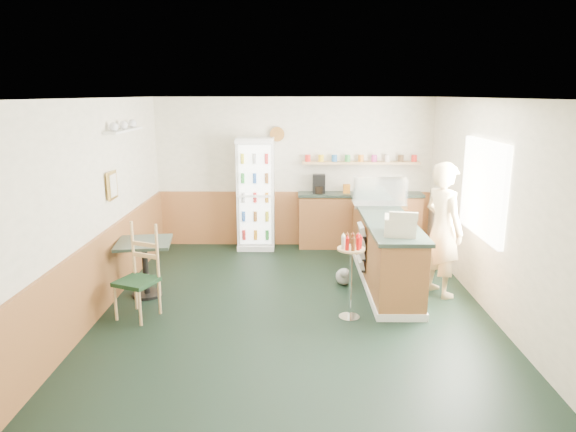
{
  "coord_description": "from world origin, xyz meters",
  "views": [
    {
      "loc": [
        -0.0,
        -6.29,
        2.75
      ],
      "look_at": [
        -0.08,
        0.6,
        1.11
      ],
      "focal_mm": 32.0,
      "sensor_mm": 36.0,
      "label": 1
    }
  ],
  "objects_px": {
    "drinks_fridge": "(256,194)",
    "cafe_chair": "(138,268)",
    "condiment_stand": "(351,263)",
    "shopkeeper": "(443,230)",
    "cafe_table": "(145,258)",
    "display_case": "(379,192)",
    "cash_register": "(400,226)"
  },
  "relations": [
    {
      "from": "cafe_chair",
      "to": "shopkeeper",
      "type": "bearing_deg",
      "value": 33.24
    },
    {
      "from": "cafe_table",
      "to": "cafe_chair",
      "type": "xyz_separation_m",
      "value": [
        0.09,
        -0.61,
        0.06
      ]
    },
    {
      "from": "shopkeeper",
      "to": "cafe_table",
      "type": "distance_m",
      "value": 4.12
    },
    {
      "from": "condiment_stand",
      "to": "display_case",
      "type": "bearing_deg",
      "value": 71.7
    },
    {
      "from": "condiment_stand",
      "to": "cafe_table",
      "type": "height_order",
      "value": "condiment_stand"
    },
    {
      "from": "display_case",
      "to": "condiment_stand",
      "type": "xyz_separation_m",
      "value": [
        -0.65,
        -1.96,
        -0.51
      ]
    },
    {
      "from": "cash_register",
      "to": "condiment_stand",
      "type": "xyz_separation_m",
      "value": [
        -0.65,
        -0.31,
        -0.4
      ]
    },
    {
      "from": "display_case",
      "to": "cafe_table",
      "type": "height_order",
      "value": "display_case"
    },
    {
      "from": "drinks_fridge",
      "to": "cafe_table",
      "type": "bearing_deg",
      "value": -120.46
    },
    {
      "from": "drinks_fridge",
      "to": "shopkeeper",
      "type": "height_order",
      "value": "drinks_fridge"
    },
    {
      "from": "display_case",
      "to": "cafe_table",
      "type": "xyz_separation_m",
      "value": [
        -3.4,
        -1.25,
        -0.68
      ]
    },
    {
      "from": "display_case",
      "to": "cafe_table",
      "type": "distance_m",
      "value": 3.69
    },
    {
      "from": "display_case",
      "to": "cafe_table",
      "type": "bearing_deg",
      "value": -159.75
    },
    {
      "from": "shopkeeper",
      "to": "condiment_stand",
      "type": "xyz_separation_m",
      "value": [
        -1.35,
        -0.82,
        -0.21
      ]
    },
    {
      "from": "cash_register",
      "to": "cafe_table",
      "type": "height_order",
      "value": "cash_register"
    },
    {
      "from": "shopkeeper",
      "to": "cafe_table",
      "type": "xyz_separation_m",
      "value": [
        -4.1,
        -0.12,
        -0.38
      ]
    },
    {
      "from": "display_case",
      "to": "condiment_stand",
      "type": "relative_size",
      "value": 0.77
    },
    {
      "from": "drinks_fridge",
      "to": "condiment_stand",
      "type": "distance_m",
      "value": 3.34
    },
    {
      "from": "condiment_stand",
      "to": "cafe_chair",
      "type": "bearing_deg",
      "value": 178.0
    },
    {
      "from": "display_case",
      "to": "cafe_chair",
      "type": "bearing_deg",
      "value": -150.61
    },
    {
      "from": "drinks_fridge",
      "to": "cash_register",
      "type": "distance_m",
      "value": 3.39
    },
    {
      "from": "drinks_fridge",
      "to": "display_case",
      "type": "bearing_deg",
      "value": -27.82
    },
    {
      "from": "condiment_stand",
      "to": "cafe_chair",
      "type": "height_order",
      "value": "cafe_chair"
    },
    {
      "from": "display_case",
      "to": "condiment_stand",
      "type": "height_order",
      "value": "display_case"
    },
    {
      "from": "drinks_fridge",
      "to": "cafe_chair",
      "type": "xyz_separation_m",
      "value": [
        -1.28,
        -2.94,
        -0.38
      ]
    },
    {
      "from": "drinks_fridge",
      "to": "cafe_chair",
      "type": "height_order",
      "value": "drinks_fridge"
    },
    {
      "from": "cash_register",
      "to": "condiment_stand",
      "type": "height_order",
      "value": "cash_register"
    },
    {
      "from": "cash_register",
      "to": "cafe_chair",
      "type": "relative_size",
      "value": 0.35
    },
    {
      "from": "cafe_table",
      "to": "cafe_chair",
      "type": "height_order",
      "value": "cafe_chair"
    },
    {
      "from": "display_case",
      "to": "cash_register",
      "type": "bearing_deg",
      "value": -90.0
    },
    {
      "from": "cash_register",
      "to": "condiment_stand",
      "type": "relative_size",
      "value": 0.38
    },
    {
      "from": "shopkeeper",
      "to": "display_case",
      "type": "bearing_deg",
      "value": 7.66
    }
  ]
}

